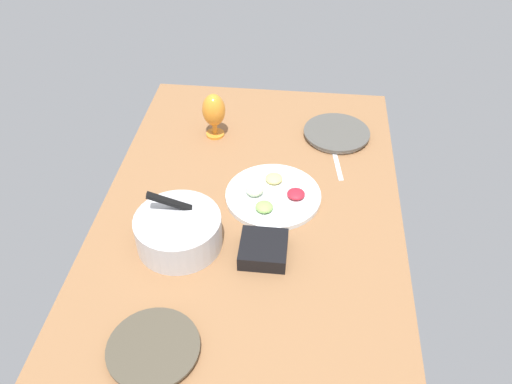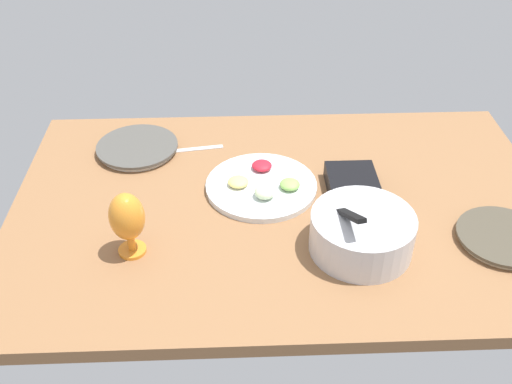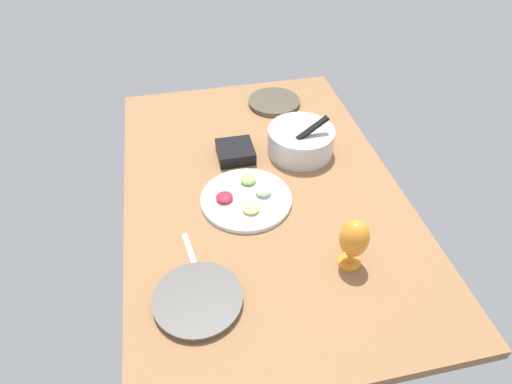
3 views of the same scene
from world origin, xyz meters
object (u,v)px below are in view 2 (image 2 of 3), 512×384
object	(u,v)px
dinner_plate_right	(137,148)
hurricane_glass_orange	(127,218)
fruit_platter	(262,185)
mixing_bowl	(362,232)
dinner_plate_left	(503,238)
square_bowl_black	(351,180)

from	to	relation	value
dinner_plate_right	hurricane_glass_orange	bearing A→B (deg)	95.24
fruit_platter	mixing_bowl	bearing A→B (deg)	131.85
dinner_plate_left	square_bowl_black	size ratio (longest dim) A/B	1.69
mixing_bowl	square_bowl_black	bearing A→B (deg)	-94.54
dinner_plate_left	square_bowl_black	distance (cm)	45.29
dinner_plate_right	square_bowl_black	world-z (taller)	square_bowl_black
square_bowl_black	hurricane_glass_orange	bearing A→B (deg)	22.43
square_bowl_black	dinner_plate_right	bearing A→B (deg)	-19.11
hurricane_glass_orange	fruit_platter	bearing A→B (deg)	-143.32
dinner_plate_right	fruit_platter	xyz separation A→B (cm)	(-40.28, 22.70, 0.01)
dinner_plate_right	hurricane_glass_orange	size ratio (longest dim) A/B	1.42
mixing_bowl	hurricane_glass_orange	world-z (taller)	hurricane_glass_orange
dinner_plate_left	mixing_bowl	world-z (taller)	mixing_bowl
dinner_plate_left	dinner_plate_right	bearing A→B (deg)	-25.13
fruit_platter	hurricane_glass_orange	distance (cm)	45.71
mixing_bowl	hurricane_glass_orange	bearing A→B (deg)	-1.21
hurricane_glass_orange	square_bowl_black	xyz separation A→B (cm)	(-62.92, -25.97, -8.47)
fruit_platter	hurricane_glass_orange	size ratio (longest dim) A/B	1.79
mixing_bowl	square_bowl_black	size ratio (longest dim) A/B	1.86
fruit_platter	hurricane_glass_orange	bearing A→B (deg)	36.68
fruit_platter	dinner_plate_right	bearing A→B (deg)	-29.40
dinner_plate_left	hurricane_glass_orange	bearing A→B (deg)	0.13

